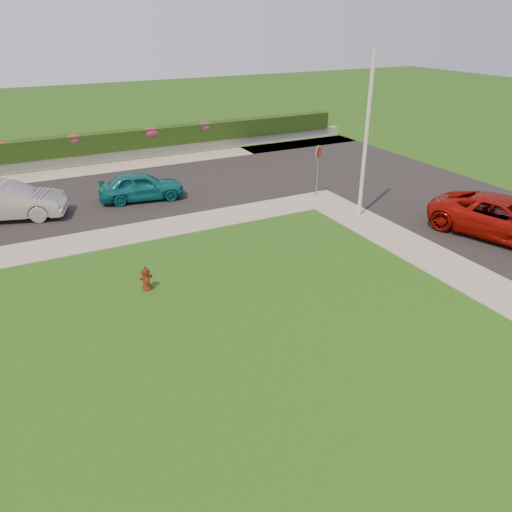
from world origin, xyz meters
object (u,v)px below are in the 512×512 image
fire_hydrant (146,278)px  stop_sign (318,159)px  sedan_teal (141,186)px  utility_pole (366,138)px  suv_red (504,218)px  sedan_silver (7,201)px

fire_hydrant → stop_sign: size_ratio=0.32×
sedan_teal → utility_pole: 10.37m
suv_red → fire_hydrant: bearing=151.9°
suv_red → sedan_silver: sedan_silver is taller
fire_hydrant → sedan_teal: 8.65m
suv_red → sedan_teal: suv_red is taller
fire_hydrant → suv_red: 13.65m
fire_hydrant → suv_red: (13.44, -2.33, 0.43)m
suv_red → sedan_teal: size_ratio=1.41×
fire_hydrant → suv_red: size_ratio=0.14×
fire_hydrant → sedan_silver: size_ratio=0.17×
sedan_silver → utility_pole: size_ratio=0.69×
utility_pole → sedan_silver: bearing=154.3°
suv_red → stop_sign: (-3.66, 7.45, 1.02)m
fire_hydrant → stop_sign: bearing=26.2°
sedan_silver → fire_hydrant: bearing=-140.8°
fire_hydrant → sedan_teal: (2.18, 8.37, 0.33)m
suv_red → stop_sign: stop_sign is taller
sedan_teal → fire_hydrant: bearing=174.6°
fire_hydrant → sedan_teal: size_ratio=0.20×
suv_red → sedan_teal: 15.53m
fire_hydrant → sedan_silver: bearing=110.8°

